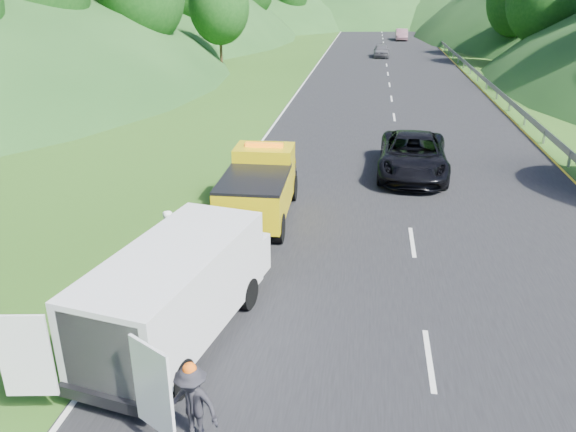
% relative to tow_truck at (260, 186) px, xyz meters
% --- Properties ---
extents(ground, '(320.00, 320.00, 0.00)m').
position_rel_tow_truck_xyz_m(ground, '(2.08, -5.37, -1.16)').
color(ground, '#38661E').
rests_on(ground, ground).
extents(road_surface, '(14.00, 200.00, 0.02)m').
position_rel_tow_truck_xyz_m(road_surface, '(5.08, 34.63, -1.15)').
color(road_surface, black).
rests_on(road_surface, ground).
extents(guardrail, '(0.06, 140.00, 1.52)m').
position_rel_tow_truck_xyz_m(guardrail, '(12.38, 47.13, -1.16)').
color(guardrail, gray).
rests_on(guardrail, ground).
extents(tree_line_left, '(14.00, 140.00, 14.00)m').
position_rel_tow_truck_xyz_m(tree_line_left, '(-16.92, 54.63, -1.16)').
color(tree_line_left, '#215418').
rests_on(tree_line_left, ground).
extents(tree_line_right, '(14.00, 140.00, 14.00)m').
position_rel_tow_truck_xyz_m(tree_line_right, '(25.08, 54.63, -1.16)').
color(tree_line_right, '#215418').
rests_on(tree_line_right, ground).
extents(hills_backdrop, '(201.00, 288.60, 44.00)m').
position_rel_tow_truck_xyz_m(hills_backdrop, '(8.58, 129.33, -1.16)').
color(hills_backdrop, '#2D5B23').
rests_on(hills_backdrop, ground).
extents(tow_truck, '(2.22, 5.56, 2.37)m').
position_rel_tow_truck_xyz_m(tow_truck, '(0.00, 0.00, 0.00)').
color(tow_truck, black).
rests_on(tow_truck, ground).
extents(white_van, '(3.92, 6.80, 2.28)m').
position_rel_tow_truck_xyz_m(white_van, '(-0.43, -7.26, 0.13)').
color(white_van, black).
rests_on(white_van, ground).
extents(woman, '(0.49, 0.62, 1.56)m').
position_rel_tow_truck_xyz_m(woman, '(-1.91, -3.62, -1.16)').
color(woman, white).
rests_on(woman, ground).
extents(child, '(0.66, 0.67, 1.09)m').
position_rel_tow_truck_xyz_m(child, '(-0.76, -5.95, -1.16)').
color(child, tan).
rests_on(child, ground).
extents(suitcase, '(0.43, 0.30, 0.63)m').
position_rel_tow_truck_xyz_m(suitcase, '(-2.28, -4.52, -0.84)').
color(suitcase, '#66674D').
rests_on(suitcase, ground).
extents(passing_suv, '(3.06, 6.14, 1.67)m').
position_rel_tow_truck_xyz_m(passing_suv, '(5.46, 5.56, -1.16)').
color(passing_suv, black).
rests_on(passing_suv, ground).
extents(dist_car_a, '(1.64, 4.08, 1.39)m').
position_rel_tow_truck_xyz_m(dist_car_a, '(4.58, 47.26, -1.16)').
color(dist_car_a, '#4B4A4F').
rests_on(dist_car_a, ground).
extents(dist_car_b, '(1.64, 4.71, 1.55)m').
position_rel_tow_truck_xyz_m(dist_car_b, '(7.68, 68.31, -1.16)').
color(dist_car_b, '#6D4853').
rests_on(dist_car_b, ground).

